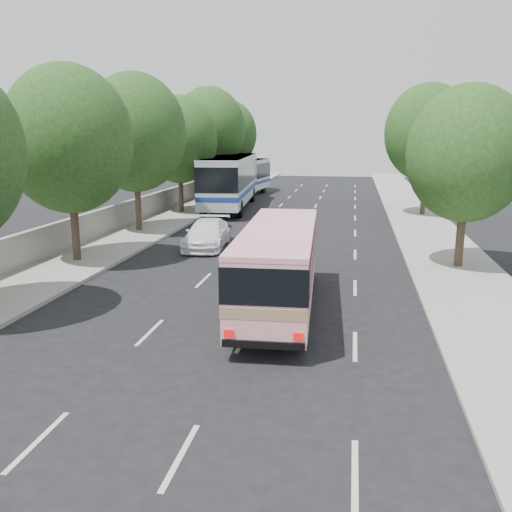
% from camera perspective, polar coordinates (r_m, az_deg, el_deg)
% --- Properties ---
extents(ground, '(120.00, 120.00, 0.00)m').
position_cam_1_polar(ground, '(18.05, -3.14, -6.18)').
color(ground, black).
rests_on(ground, ground).
extents(sidewalk_left, '(4.00, 90.00, 0.15)m').
position_cam_1_polar(sidewalk_left, '(39.10, -8.60, 4.14)').
color(sidewalk_left, '#9E998E').
rests_on(sidewalk_left, ground).
extents(sidewalk_right, '(4.00, 90.00, 0.12)m').
position_cam_1_polar(sidewalk_right, '(37.34, 17.01, 3.30)').
color(sidewalk_right, '#9E998E').
rests_on(sidewalk_right, ground).
extents(low_wall, '(0.30, 90.00, 1.50)m').
position_cam_1_polar(low_wall, '(39.60, -11.11, 5.36)').
color(low_wall, '#9E998E').
rests_on(low_wall, sidewalk_left).
extents(tree_left_b, '(5.70, 5.70, 8.88)m').
position_cam_1_polar(tree_left_b, '(25.73, -19.09, 12.01)').
color(tree_left_b, '#38281E').
rests_on(tree_left_b, ground).
extents(tree_left_c, '(6.00, 6.00, 9.35)m').
position_cam_1_polar(tree_left_c, '(33.04, -12.59, 12.96)').
color(tree_left_c, '#38281E').
rests_on(tree_left_c, ground).
extents(tree_left_d, '(5.52, 5.52, 8.60)m').
position_cam_1_polar(tree_left_d, '(40.52, -8.00, 12.36)').
color(tree_left_d, '#38281E').
rests_on(tree_left_d, ground).
extents(tree_left_e, '(6.30, 6.30, 9.82)m').
position_cam_1_polar(tree_left_e, '(48.17, -4.90, 13.43)').
color(tree_left_e, '#38281E').
rests_on(tree_left_e, ground).
extents(tree_left_f, '(5.88, 5.88, 9.16)m').
position_cam_1_polar(tree_left_f, '(55.98, -2.93, 12.93)').
color(tree_left_f, '#38281E').
rests_on(tree_left_f, ground).
extents(tree_right_near, '(5.10, 5.10, 7.95)m').
position_cam_1_polar(tree_right_near, '(25.02, 21.59, 10.41)').
color(tree_right_near, '#38281E').
rests_on(tree_right_near, ground).
extents(tree_right_far, '(6.00, 6.00, 9.35)m').
position_cam_1_polar(tree_right_far, '(40.87, 17.76, 12.58)').
color(tree_right_far, '#38281E').
rests_on(tree_right_far, ground).
extents(pink_bus, '(2.71, 9.06, 2.86)m').
position_cam_1_polar(pink_bus, '(17.94, 2.42, -0.38)').
color(pink_bus, pink).
rests_on(pink_bus, ground).
extents(pink_taxi, '(2.05, 4.97, 1.69)m').
position_cam_1_polar(pink_taxi, '(22.93, 2.46, 0.14)').
color(pink_taxi, '#FC155E').
rests_on(pink_taxi, ground).
extents(white_pickup, '(2.39, 5.09, 1.44)m').
position_cam_1_polar(white_pickup, '(28.44, -5.17, 2.32)').
color(white_pickup, white).
rests_on(white_pickup, ground).
extents(tour_coach_front, '(4.13, 13.93, 4.11)m').
position_cam_1_polar(tour_coach_front, '(43.21, -2.72, 8.29)').
color(tour_coach_front, silver).
rests_on(tour_coach_front, ground).
extents(tour_coach_rear, '(3.63, 11.41, 3.36)m').
position_cam_1_polar(tour_coach_rear, '(51.30, -1.45, 8.50)').
color(tour_coach_rear, white).
rests_on(tour_coach_rear, ground).
extents(taxi_roof_sign, '(0.55, 0.19, 0.18)m').
position_cam_1_polar(taxi_roof_sign, '(22.75, 2.48, 2.43)').
color(taxi_roof_sign, silver).
rests_on(taxi_roof_sign, pink_taxi).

